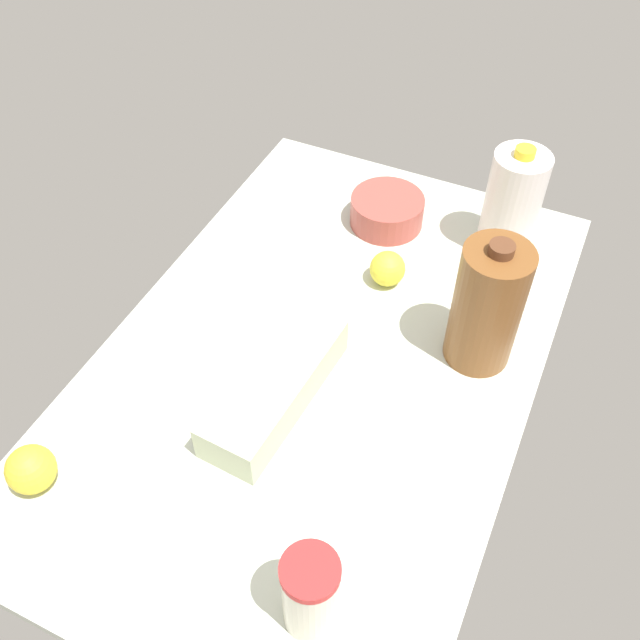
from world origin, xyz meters
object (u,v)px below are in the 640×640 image
at_px(milk_jug, 512,203).
at_px(tumbler_cup, 311,594).
at_px(mixing_bowl, 387,211).
at_px(lemon_by_jug, 31,469).
at_px(chocolate_milk_jug, 487,306).
at_px(egg_carton, 275,386).
at_px(lemon_beside_bowl, 388,269).

relative_size(milk_jug, tumbler_cup, 1.52).
xyz_separation_m(tumbler_cup, mixing_bowl, (0.83, 0.21, -0.05)).
relative_size(milk_jug, lemon_by_jug, 3.12).
height_order(mixing_bowl, lemon_by_jug, lemon_by_jug).
distance_m(mixing_bowl, lemon_by_jug, 0.87).
distance_m(chocolate_milk_jug, lemon_by_jug, 0.79).
height_order(egg_carton, milk_jug, milk_jug).
bearing_deg(tumbler_cup, mixing_bowl, 14.39).
bearing_deg(milk_jug, egg_carton, 155.67).
relative_size(mixing_bowl, lemon_by_jug, 2.02).
distance_m(mixing_bowl, lemon_beside_bowl, 0.18).
distance_m(egg_carton, chocolate_milk_jug, 0.39).
bearing_deg(tumbler_cup, lemon_beside_bowl, 12.44).
xyz_separation_m(milk_jug, chocolate_milk_jug, (-0.31, -0.03, 0.01)).
bearing_deg(mixing_bowl, egg_carton, 179.95).
height_order(chocolate_milk_jug, lemon_beside_bowl, chocolate_milk_jug).
relative_size(tumbler_cup, lemon_by_jug, 2.05).
height_order(milk_jug, mixing_bowl, milk_jug).
bearing_deg(mixing_bowl, chocolate_milk_jug, -133.98).
distance_m(egg_carton, milk_jug, 0.61).
bearing_deg(chocolate_milk_jug, tumbler_cup, 172.75).
bearing_deg(chocolate_milk_jug, lemon_beside_bowl, 64.27).
xyz_separation_m(chocolate_milk_jug, lemon_by_jug, (-0.55, 0.56, -0.09)).
height_order(mixing_bowl, lemon_beside_bowl, lemon_beside_bowl).
bearing_deg(chocolate_milk_jug, egg_carton, 131.12).
bearing_deg(mixing_bowl, lemon_by_jug, 161.84).
distance_m(tumbler_cup, lemon_by_jug, 0.49).
bearing_deg(lemon_by_jug, milk_jug, -31.28).
xyz_separation_m(milk_jug, mixing_bowl, (-0.03, 0.25, -0.08)).
bearing_deg(lemon_beside_bowl, mixing_bowl, 21.64).
relative_size(egg_carton, lemon_beside_bowl, 4.55).
bearing_deg(milk_jug, chocolate_milk_jug, -173.71).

